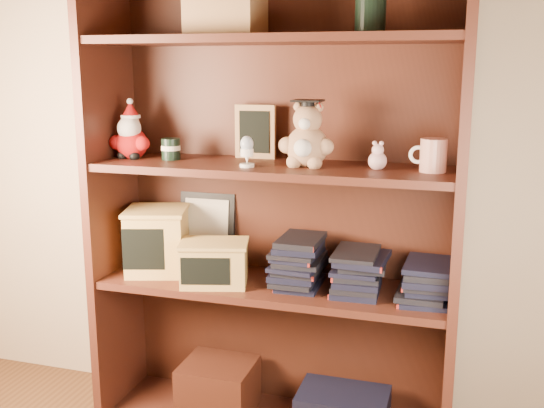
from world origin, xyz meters
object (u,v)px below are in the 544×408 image
at_px(grad_teddy_bear, 307,141).
at_px(treats_box, 157,240).
at_px(teacher_mug, 433,155).
at_px(bookcase, 276,213).

height_order(grad_teddy_bear, treats_box, grad_teddy_bear).
bearing_deg(treats_box, grad_teddy_bear, -0.59).
relative_size(grad_teddy_bear, treats_box, 0.83).
xyz_separation_m(grad_teddy_bear, teacher_mug, (0.38, 0.01, -0.03)).
xyz_separation_m(bookcase, grad_teddy_bear, (0.12, -0.06, 0.25)).
height_order(bookcase, treats_box, bookcase).
height_order(grad_teddy_bear, teacher_mug, grad_teddy_bear).
distance_m(teacher_mug, treats_box, 0.98).
height_order(teacher_mug, treats_box, teacher_mug).
relative_size(bookcase, treats_box, 6.21).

